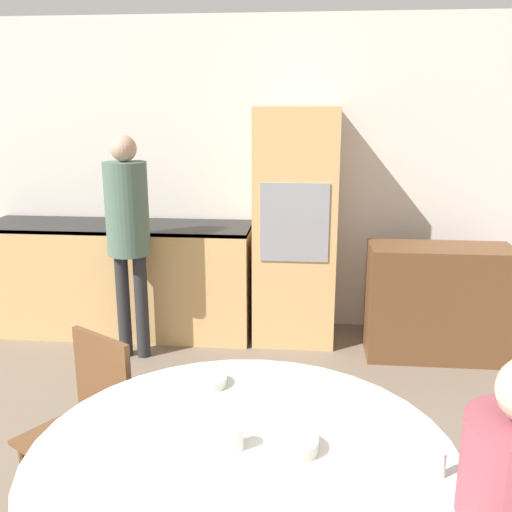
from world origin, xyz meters
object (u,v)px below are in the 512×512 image
object	(u,v)px
chair_far_left	(88,418)
cup	(234,438)
bowl_far	(207,381)
oven_unit	(295,227)
sideboard	(438,302)
dining_table	(243,507)
bowl_centre	(294,444)
person_standing	(128,223)

from	to	relation	value
chair_far_left	cup	size ratio (longest dim) A/B	11.08
chair_far_left	bowl_far	world-z (taller)	chair_far_left
oven_unit	sideboard	bearing A→B (deg)	-14.00
dining_table	bowl_centre	bearing A→B (deg)	10.31
chair_far_left	person_standing	distance (m)	1.85
bowl_centre	person_standing	bearing A→B (deg)	119.49
person_standing	bowl_far	bearing A→B (deg)	-63.66
person_standing	bowl_far	xyz separation A→B (m)	(0.92, -1.86, -0.28)
oven_unit	bowl_centre	distance (m)	2.81
person_standing	bowl_far	distance (m)	2.09
chair_far_left	cup	distance (m)	1.00
oven_unit	sideboard	size ratio (longest dim) A/B	1.78
oven_unit	bowl_far	world-z (taller)	oven_unit
oven_unit	sideboard	distance (m)	1.24
person_standing	dining_table	bearing A→B (deg)	-64.15
bowl_centre	oven_unit	bearing A→B (deg)	91.67
dining_table	bowl_far	distance (m)	0.56
person_standing	bowl_centre	bearing A→B (deg)	-60.51
chair_far_left	person_standing	bearing A→B (deg)	132.85
bowl_centre	cup	bearing A→B (deg)	-178.42
person_standing	chair_far_left	bearing A→B (deg)	-79.08
oven_unit	dining_table	size ratio (longest dim) A/B	1.29
oven_unit	bowl_centre	xyz separation A→B (m)	(0.08, -2.80, -0.16)
oven_unit	sideboard	world-z (taller)	oven_unit
dining_table	cup	world-z (taller)	cup
sideboard	bowl_centre	xyz separation A→B (m)	(-1.02, -2.52, 0.35)
chair_far_left	bowl_far	bearing A→B (deg)	19.28
oven_unit	chair_far_left	bearing A→B (deg)	-111.59
chair_far_left	cup	world-z (taller)	chair_far_left
sideboard	chair_far_left	world-z (taller)	sideboard
oven_unit	bowl_far	size ratio (longest dim) A/B	11.18
chair_far_left	oven_unit	bearing A→B (deg)	100.34
sideboard	bowl_centre	distance (m)	2.75
dining_table	chair_far_left	size ratio (longest dim) A/B	1.68
oven_unit	sideboard	xyz separation A→B (m)	(1.10, -0.28, -0.51)
sideboard	person_standing	xyz separation A→B (m)	(-2.32, -0.23, 0.62)
sideboard	dining_table	size ratio (longest dim) A/B	0.73
person_standing	bowl_centre	xyz separation A→B (m)	(1.30, -2.30, -0.27)
dining_table	person_standing	size ratio (longest dim) A/B	0.86
chair_far_left	dining_table	bearing A→B (deg)	-5.07
chair_far_left	cup	xyz separation A→B (m)	(0.76, -0.57, 0.31)
chair_far_left	person_standing	world-z (taller)	person_standing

